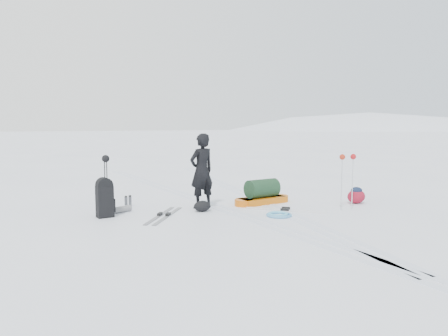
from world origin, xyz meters
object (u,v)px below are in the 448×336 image
(skier, at_px, (202,171))
(pulk_sled, at_px, (262,194))
(expedition_rucksack, at_px, (107,198))
(ski_poles_black, at_px, (106,166))

(skier, bearing_deg, pulk_sled, 161.53)
(pulk_sled, xyz_separation_m, expedition_rucksack, (-3.67, 0.08, 0.16))
(pulk_sled, relative_size, ski_poles_black, 1.24)
(expedition_rucksack, xyz_separation_m, ski_poles_black, (0.03, 0.16, 0.66))
(skier, relative_size, pulk_sled, 1.08)
(expedition_rucksack, height_order, ski_poles_black, ski_poles_black)
(expedition_rucksack, bearing_deg, pulk_sled, -8.00)
(skier, relative_size, expedition_rucksack, 2.06)
(skier, distance_m, pulk_sled, 1.66)
(pulk_sled, distance_m, ski_poles_black, 3.74)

